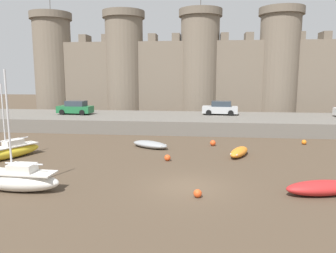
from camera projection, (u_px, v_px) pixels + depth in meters
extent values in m
plane|color=#4C3D2D|center=(188.00, 187.00, 18.13)|extent=(160.00, 160.00, 0.00)
cube|color=#666059|center=(197.00, 122.00, 37.65)|extent=(56.62, 10.00, 1.44)
cube|color=#706354|center=(200.00, 80.00, 47.81)|extent=(44.62, 2.80, 10.84)
cylinder|color=#706354|center=(53.00, 68.00, 50.03)|extent=(5.49, 5.49, 14.26)
cylinder|color=#675B4D|center=(51.00, 16.00, 48.83)|extent=(6.15, 6.15, 1.00)
cylinder|color=#4C4742|center=(50.00, 2.00, 48.52)|extent=(0.10, 0.10, 3.00)
cylinder|color=#706354|center=(125.00, 68.00, 48.79)|extent=(5.49, 5.49, 14.26)
cylinder|color=#675B4D|center=(124.00, 15.00, 47.59)|extent=(6.15, 6.15, 1.00)
cylinder|color=#706354|center=(200.00, 68.00, 47.55)|extent=(5.49, 5.49, 14.26)
cylinder|color=#675B4D|center=(201.00, 13.00, 46.35)|extent=(6.15, 6.15, 1.00)
cylinder|color=#706354|center=(279.00, 68.00, 46.30)|extent=(5.49, 5.49, 14.26)
cylinder|color=#675B4D|center=(282.00, 11.00, 45.11)|extent=(6.15, 6.15, 1.00)
cube|color=#6A5E4F|center=(85.00, 39.00, 48.78)|extent=(1.10, 2.52, 1.10)
cube|color=#6A5E4F|center=(107.00, 39.00, 48.40)|extent=(1.10, 2.52, 1.10)
cube|color=#6A5E4F|center=(153.00, 38.00, 47.64)|extent=(1.10, 2.52, 1.10)
cube|color=#6A5E4F|center=(176.00, 38.00, 47.26)|extent=(1.10, 2.52, 1.10)
cube|color=#6A5E4F|center=(224.00, 37.00, 46.50)|extent=(1.10, 2.52, 1.10)
cube|color=#6A5E4F|center=(249.00, 37.00, 46.11)|extent=(1.10, 2.52, 1.10)
cube|color=#6A5E4F|center=(299.00, 36.00, 45.35)|extent=(1.10, 2.52, 1.10)
cube|color=#6A5E4F|center=(325.00, 36.00, 44.97)|extent=(1.10, 2.52, 1.10)
ellipsoid|color=yellow|center=(9.00, 152.00, 24.22)|extent=(3.27, 4.90, 0.91)
cube|color=silver|center=(9.00, 147.00, 24.16)|extent=(2.85, 4.30, 0.08)
cube|color=silver|center=(13.00, 142.00, 24.42)|extent=(1.32, 1.57, 0.44)
cylinder|color=silver|center=(3.00, 116.00, 23.59)|extent=(0.10, 0.10, 4.58)
cylinder|color=silver|center=(15.00, 139.00, 24.49)|extent=(1.06, 2.00, 0.08)
ellipsoid|color=red|center=(322.00, 188.00, 16.85)|extent=(4.09, 2.18, 0.76)
ellipsoid|color=#F23939|center=(322.00, 187.00, 16.84)|extent=(3.35, 1.74, 0.42)
cube|color=beige|center=(317.00, 186.00, 16.79)|extent=(0.46, 1.09, 0.06)
ellipsoid|color=silver|center=(17.00, 181.00, 17.45)|extent=(4.82, 1.58, 1.05)
cube|color=silver|center=(16.00, 172.00, 17.38)|extent=(4.24, 1.35, 0.08)
cube|color=silver|center=(22.00, 168.00, 17.28)|extent=(1.37, 0.96, 0.44)
cylinder|color=silver|center=(8.00, 122.00, 16.98)|extent=(0.10, 0.10, 5.37)
cylinder|color=silver|center=(24.00, 164.00, 17.23)|extent=(2.15, 0.17, 0.08)
ellipsoid|color=orange|center=(239.00, 152.00, 24.86)|extent=(2.07, 3.16, 0.66)
ellipsoid|color=gold|center=(239.00, 151.00, 24.85)|extent=(1.67, 2.58, 0.36)
cube|color=beige|center=(240.00, 150.00, 25.04)|extent=(0.83, 0.51, 0.06)
cube|color=beige|center=(234.00, 154.00, 23.84)|extent=(0.60, 0.47, 0.08)
ellipsoid|color=gray|center=(150.00, 144.00, 27.71)|extent=(3.61, 2.70, 0.59)
ellipsoid|color=silver|center=(150.00, 144.00, 27.70)|extent=(2.93, 2.17, 0.32)
cube|color=beige|center=(148.00, 143.00, 27.83)|extent=(0.68, 1.06, 0.06)
cube|color=beige|center=(163.00, 145.00, 26.97)|extent=(0.57, 0.76, 0.08)
sphere|color=#E04C1E|center=(167.00, 158.00, 23.54)|extent=(0.46, 0.46, 0.46)
sphere|color=#E04C1E|center=(213.00, 143.00, 28.53)|extent=(0.50, 0.50, 0.50)
sphere|color=orange|center=(304.00, 142.00, 29.05)|extent=(0.42, 0.42, 0.42)
sphere|color=#E04C1E|center=(198.00, 193.00, 16.52)|extent=(0.43, 0.43, 0.43)
cube|color=#B2B5B7|center=(220.00, 110.00, 38.74)|extent=(4.22, 2.00, 0.80)
cube|color=#2D3842|center=(221.00, 104.00, 38.60)|extent=(2.36, 1.66, 0.64)
cylinder|color=black|center=(209.00, 113.00, 38.19)|extent=(0.65, 0.23, 0.64)
cylinder|color=black|center=(210.00, 111.00, 39.84)|extent=(0.65, 0.23, 0.64)
cylinder|color=black|center=(231.00, 113.00, 37.73)|extent=(0.65, 0.23, 0.64)
cylinder|color=black|center=(231.00, 111.00, 39.38)|extent=(0.65, 0.23, 0.64)
cube|color=#1E6638|center=(75.00, 109.00, 39.17)|extent=(4.22, 2.00, 0.80)
cube|color=#2D3842|center=(76.00, 103.00, 39.03)|extent=(2.36, 1.66, 0.64)
cylinder|color=black|center=(62.00, 112.00, 38.62)|extent=(0.65, 0.23, 0.64)
cylinder|color=black|center=(69.00, 111.00, 40.27)|extent=(0.65, 0.23, 0.64)
cylinder|color=black|center=(82.00, 113.00, 38.15)|extent=(0.65, 0.23, 0.64)
cylinder|color=black|center=(88.00, 111.00, 39.80)|extent=(0.65, 0.23, 0.64)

